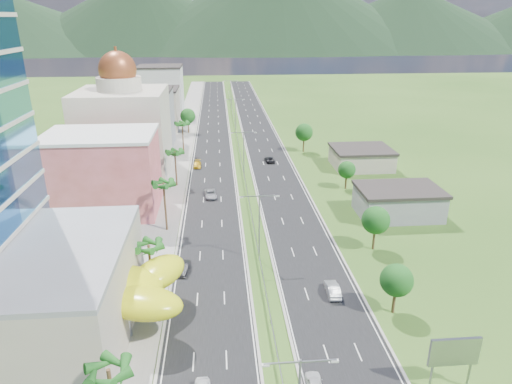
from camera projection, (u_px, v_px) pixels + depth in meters
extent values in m
plane|color=#2D5119|center=(266.00, 296.00, 62.44)|extent=(500.00, 500.00, 0.00)
cube|color=black|center=(213.00, 136.00, 145.48)|extent=(11.00, 260.00, 0.04)
cube|color=black|center=(260.00, 135.00, 146.66)|extent=(11.00, 260.00, 0.04)
cube|color=gray|center=(183.00, 137.00, 144.72)|extent=(7.00, 260.00, 0.12)
cube|color=gray|center=(239.00, 149.00, 129.13)|extent=(0.08, 216.00, 0.28)
cube|color=gray|center=(229.00, 93.00, 224.02)|extent=(0.10, 0.12, 0.70)
cube|color=gray|center=(282.00, 363.00, 35.19)|extent=(2.88, 0.12, 0.12)
cube|color=gray|center=(319.00, 361.00, 35.42)|extent=(2.88, 0.12, 0.12)
cube|color=silver|center=(266.00, 365.00, 35.13)|extent=(0.60, 0.25, 0.18)
cube|color=silver|center=(335.00, 361.00, 35.55)|extent=(0.60, 0.25, 0.18)
cylinder|color=gray|center=(259.00, 228.00, 69.75)|extent=(0.20, 0.20, 11.00)
cube|color=gray|center=(250.00, 196.00, 67.72)|extent=(2.88, 0.12, 0.12)
cube|color=gray|center=(269.00, 196.00, 67.95)|extent=(2.88, 0.12, 0.12)
cube|color=silver|center=(241.00, 197.00, 67.66)|extent=(0.60, 0.25, 0.18)
cube|color=silver|center=(277.00, 196.00, 68.08)|extent=(0.60, 0.25, 0.18)
cylinder|color=gray|center=(244.00, 154.00, 106.92)|extent=(0.20, 0.20, 11.00)
cube|color=gray|center=(237.00, 132.00, 104.90)|extent=(2.88, 0.12, 0.12)
cube|color=gray|center=(250.00, 132.00, 105.12)|extent=(2.88, 0.12, 0.12)
cube|color=silver|center=(232.00, 133.00, 104.83)|extent=(0.60, 0.25, 0.18)
cube|color=silver|center=(255.00, 133.00, 105.26)|extent=(0.60, 0.25, 0.18)
cylinder|color=gray|center=(236.00, 116.00, 148.74)|extent=(0.20, 0.20, 11.00)
cube|color=gray|center=(231.00, 99.00, 146.72)|extent=(2.88, 0.12, 0.12)
cube|color=gray|center=(240.00, 99.00, 146.94)|extent=(2.88, 0.12, 0.12)
cube|color=silver|center=(227.00, 100.00, 146.65)|extent=(0.60, 0.25, 0.18)
cube|color=silver|center=(244.00, 99.00, 147.08)|extent=(0.60, 0.25, 0.18)
cylinder|color=gray|center=(231.00, 94.00, 190.57)|extent=(0.20, 0.20, 11.00)
cube|color=gray|center=(227.00, 81.00, 188.54)|extent=(2.88, 0.12, 0.12)
cube|color=gray|center=(234.00, 81.00, 188.77)|extent=(2.88, 0.12, 0.12)
cube|color=silver|center=(224.00, 81.00, 188.48)|extent=(0.60, 0.25, 0.18)
cube|color=silver|center=(237.00, 81.00, 188.90)|extent=(0.60, 0.25, 0.18)
cylinder|color=gray|center=(80.00, 301.00, 57.97)|extent=(0.50, 0.50, 4.00)
cylinder|color=gray|center=(129.00, 322.00, 53.87)|extent=(0.50, 0.50, 4.00)
cylinder|color=gray|center=(88.00, 341.00, 50.77)|extent=(0.50, 0.50, 4.00)
cylinder|color=gray|center=(152.00, 297.00, 58.68)|extent=(0.50, 0.50, 4.00)
cube|color=#C0524F|center=(103.00, 174.00, 87.27)|extent=(20.00, 15.00, 15.00)
cube|color=#BDB59D|center=(124.00, 133.00, 107.75)|extent=(20.00, 20.00, 20.00)
cylinder|color=#BDB59D|center=(119.00, 84.00, 103.60)|extent=(10.00, 10.00, 3.00)
sphere|color=brown|center=(118.00, 70.00, 102.52)|extent=(8.40, 8.40, 8.40)
cube|color=gray|center=(144.00, 119.00, 131.78)|extent=(16.00, 15.00, 16.00)
cube|color=#AA9C8C|center=(154.00, 110.00, 152.77)|extent=(16.00, 15.00, 13.00)
cube|color=silver|center=(161.00, 92.00, 173.24)|extent=(16.00, 15.00, 18.00)
cylinder|color=gray|center=(431.00, 377.00, 46.31)|extent=(0.24, 0.24, 3.20)
cylinder|color=gray|center=(469.00, 374.00, 46.62)|extent=(0.24, 0.24, 3.20)
cube|color=#D85919|center=(455.00, 352.00, 45.38)|extent=(5.20, 0.35, 3.20)
cube|color=gray|center=(398.00, 203.00, 86.96)|extent=(15.00, 10.00, 5.00)
cube|color=#AA9C8C|center=(361.00, 159.00, 115.11)|extent=(14.00, 12.00, 4.40)
cylinder|color=#47301C|center=(151.00, 270.00, 61.73)|extent=(0.36, 0.36, 7.50)
cylinder|color=#47301C|center=(165.00, 207.00, 80.04)|extent=(0.36, 0.36, 9.00)
cylinder|color=#47301C|center=(176.00, 169.00, 101.60)|extent=(0.36, 0.36, 8.00)
cylinder|color=#47301C|center=(183.00, 139.00, 124.69)|extent=(0.36, 0.36, 8.80)
cylinder|color=#47301C|center=(188.00, 126.00, 148.63)|extent=(0.40, 0.40, 4.90)
sphere|color=#1D591B|center=(188.00, 116.00, 147.49)|extent=(4.90, 4.90, 4.90)
cylinder|color=#47301C|center=(394.00, 298.00, 58.29)|extent=(0.40, 0.40, 4.20)
sphere|color=#1D591B|center=(397.00, 280.00, 57.31)|extent=(4.20, 4.20, 4.20)
cylinder|color=#47301C|center=(374.00, 237.00, 74.26)|extent=(0.40, 0.40, 4.55)
sphere|color=#1D591B|center=(376.00, 220.00, 73.20)|extent=(4.55, 4.55, 4.55)
cylinder|color=#47301C|center=(346.00, 180.00, 100.64)|extent=(0.40, 0.40, 3.85)
sphere|color=#1D591B|center=(347.00, 170.00, 99.75)|extent=(3.85, 3.85, 3.85)
cylinder|color=#47301C|center=(304.00, 143.00, 128.02)|extent=(0.40, 0.40, 4.90)
sphere|color=#1D591B|center=(304.00, 132.00, 126.88)|extent=(4.90, 4.90, 4.90)
imported|color=black|center=(184.00, 268.00, 68.06)|extent=(1.95, 4.19, 1.33)
imported|color=#929398|center=(211.00, 194.00, 96.24)|extent=(2.84, 5.29, 1.41)
imported|color=gold|center=(197.00, 164.00, 115.54)|extent=(1.92, 4.66, 1.35)
imported|color=#ADB0B5|center=(333.00, 289.00, 62.58)|extent=(1.80, 4.69, 1.52)
imported|color=black|center=(270.00, 159.00, 119.59)|extent=(2.53, 4.82, 1.29)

